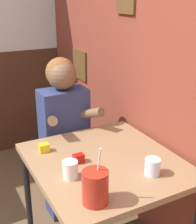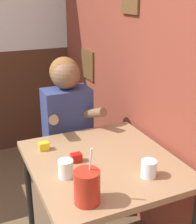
{
  "view_description": "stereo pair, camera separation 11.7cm",
  "coord_description": "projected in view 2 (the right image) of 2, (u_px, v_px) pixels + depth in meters",
  "views": [
    {
      "loc": [
        0.21,
        -1.01,
        1.66
      ],
      "look_at": [
        1.04,
        0.55,
        0.99
      ],
      "focal_mm": 50.0,
      "sensor_mm": 36.0,
      "label": 1
    },
    {
      "loc": [
        0.32,
        -1.06,
        1.66
      ],
      "look_at": [
        1.04,
        0.55,
        0.99
      ],
      "focal_mm": 50.0,
      "sensor_mm": 36.0,
      "label": 2
    }
  ],
  "objects": [
    {
      "name": "main_table",
      "position": [
        103.0,
        171.0,
        1.83
      ],
      "size": [
        0.82,
        0.89,
        0.76
      ],
      "color": "#93704C",
      "rests_on": "ground_plane"
    },
    {
      "name": "cocktail_pitcher",
      "position": [
        87.0,
        187.0,
        1.41
      ],
      "size": [
        0.12,
        0.12,
        0.28
      ],
      "color": "#B22819",
      "rests_on": "main_table"
    },
    {
      "name": "condiment_ketchup",
      "position": [
        76.0,
        158.0,
        1.78
      ],
      "size": [
        0.06,
        0.04,
        0.05
      ],
      "color": "#B7140F",
      "rests_on": "main_table"
    },
    {
      "name": "brick_wall_right",
      "position": [
        117.0,
        36.0,
        2.41
      ],
      "size": [
        0.08,
        4.26,
        2.7
      ],
      "color": "brown",
      "rests_on": "ground_plane"
    },
    {
      "name": "glass_near_pitcher",
      "position": [
        149.0,
        169.0,
        1.63
      ],
      "size": [
        0.08,
        0.08,
        0.09
      ],
      "color": "silver",
      "rests_on": "main_table"
    },
    {
      "name": "glass_center",
      "position": [
        66.0,
        169.0,
        1.62
      ],
      "size": [
        0.08,
        0.08,
        0.1
      ],
      "color": "silver",
      "rests_on": "main_table"
    },
    {
      "name": "person_seated",
      "position": [
        68.0,
        135.0,
        2.34
      ],
      "size": [
        0.42,
        0.41,
        1.25
      ],
      "color": "navy",
      "rests_on": "ground_plane"
    },
    {
      "name": "condiment_mustard",
      "position": [
        44.0,
        146.0,
        1.91
      ],
      "size": [
        0.06,
        0.04,
        0.05
      ],
      "color": "yellow",
      "rests_on": "main_table"
    }
  ]
}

